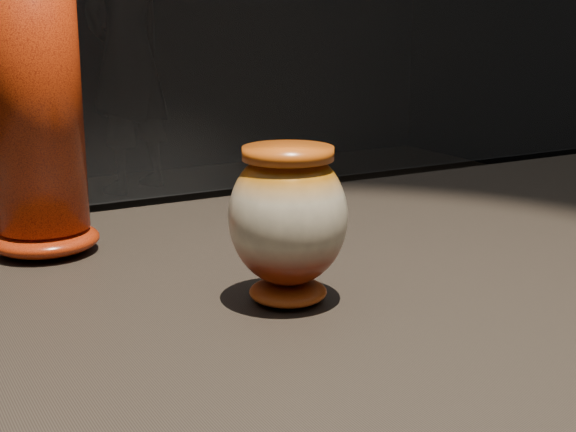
# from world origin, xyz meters

# --- Properties ---
(main_vase) EXTENTS (0.13, 0.13, 0.16)m
(main_vase) POSITION_xyz_m (-0.07, -0.06, 0.99)
(main_vase) COLOR maroon
(main_vase) RESTS_ON display_plinth
(tall_vase) EXTENTS (0.16, 0.16, 0.41)m
(tall_vase) POSITION_xyz_m (-0.25, 0.23, 1.10)
(tall_vase) COLOR #BD330C
(tall_vase) RESTS_ON display_plinth
(back_vase_right) EXTENTS (0.07, 0.07, 0.11)m
(back_vase_right) POSITION_xyz_m (0.33, 3.58, 0.96)
(back_vase_right) COLOR #963E15
(back_vase_right) RESTS_ON back_shelf
(visitor) EXTENTS (0.80, 0.71, 1.84)m
(visitor) POSITION_xyz_m (1.24, 4.43, 0.92)
(visitor) COLOR black
(visitor) RESTS_ON ground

